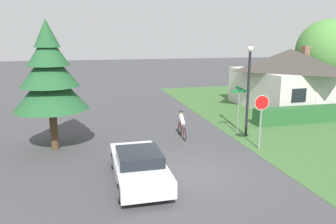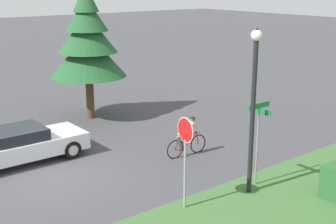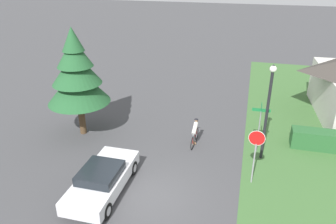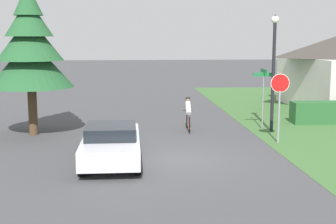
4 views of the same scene
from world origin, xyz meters
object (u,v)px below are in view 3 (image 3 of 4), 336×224
(cyclist, at_px, (195,133))
(sedan_left_lane, at_px, (103,179))
(stop_sign, at_px, (256,147))
(conifer_tall_near, at_px, (77,74))
(street_name_sign, at_px, (260,120))
(street_lamp, at_px, (268,104))

(cyclist, bearing_deg, sedan_left_lane, 150.53)
(stop_sign, relative_size, conifer_tall_near, 0.43)
(street_name_sign, bearing_deg, cyclist, -179.18)
(street_name_sign, xyz_separation_m, conifer_tall_near, (-9.79, -0.39, 1.74))
(sedan_left_lane, bearing_deg, conifer_tall_near, 36.35)
(cyclist, height_order, stop_sign, stop_sign)
(stop_sign, distance_m, street_lamp, 2.51)
(sedan_left_lane, distance_m, street_lamp, 8.35)
(stop_sign, relative_size, street_name_sign, 1.00)
(stop_sign, bearing_deg, conifer_tall_near, -8.88)
(stop_sign, height_order, street_lamp, street_lamp)
(stop_sign, relative_size, street_lamp, 0.54)
(cyclist, xyz_separation_m, conifer_tall_near, (-6.50, -0.34, 2.88))
(cyclist, xyz_separation_m, street_lamp, (3.53, -0.51, 2.31))
(sedan_left_lane, distance_m, conifer_tall_near, 6.43)
(street_name_sign, bearing_deg, sedan_left_lane, -142.07)
(sedan_left_lane, height_order, cyclist, cyclist)
(cyclist, distance_m, stop_sign, 4.29)
(street_lamp, xyz_separation_m, street_name_sign, (-0.24, 0.56, -1.18))
(stop_sign, bearing_deg, street_name_sign, -88.67)
(cyclist, bearing_deg, stop_sign, -128.25)
(sedan_left_lane, relative_size, conifer_tall_near, 0.72)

